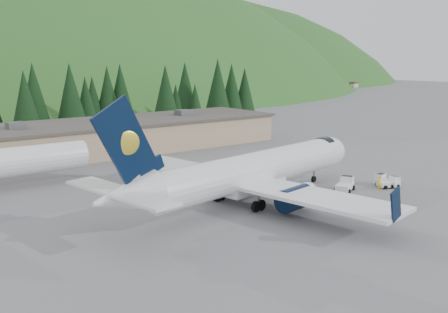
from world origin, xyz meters
TOP-DOWN VIEW (x-y plane):
  - ground at (0.00, 0.00)m, footprint 600.00×600.00m
  - airliner at (-1.09, -0.17)m, footprint 37.73×35.56m
  - baggage_tug_a at (11.02, -3.38)m, footprint 3.44×2.79m
  - baggage_tug_b at (16.62, -5.72)m, footprint 2.87×2.24m
  - baggage_tug_c at (16.71, -4.95)m, footprint 2.02×2.91m
  - terminal_building at (-5.01, 38.00)m, footprint 71.00×17.00m
  - ramp_worker at (14.30, -5.76)m, footprint 0.67×0.45m
  - tree_line at (-1.06, 61.01)m, footprint 114.57×18.51m
  - hills at (53.34, 207.38)m, footprint 614.00×330.00m

SIDE VIEW (x-z plane):
  - hills at x=53.34m, z-range -232.80..67.20m
  - ground at x=0.00m, z-range 0.00..0.00m
  - baggage_tug_b at x=16.62m, z-range -0.07..1.30m
  - baggage_tug_c at x=16.71m, z-range -0.08..1.37m
  - baggage_tug_a at x=11.02m, z-range -0.09..1.55m
  - ramp_worker at x=14.30m, z-range 0.00..1.79m
  - terminal_building at x=-5.01m, z-range -0.43..5.67m
  - airliner at x=-1.09m, z-range -2.93..9.61m
  - tree_line at x=-1.06m, z-range 0.56..14.81m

